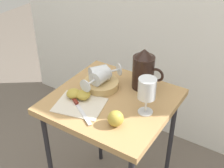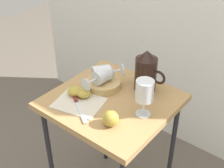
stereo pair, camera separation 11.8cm
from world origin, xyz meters
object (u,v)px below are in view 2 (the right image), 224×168
at_px(table, 112,111).
at_px(wine_glass_upright, 145,92).
at_px(basket_tray, 103,84).
at_px(apple_half_right, 84,93).
at_px(wine_glass_tipped_far, 102,76).
at_px(apple_half_left, 75,91).
at_px(pitcher, 146,74).
at_px(apple_whole, 111,118).
at_px(knife, 76,101).
at_px(wine_glass_tipped_near, 102,73).

xyz_separation_m(table, wine_glass_upright, (0.17, -0.01, 0.18)).
bearing_deg(basket_tray, apple_half_right, -97.15).
bearing_deg(wine_glass_upright, wine_glass_tipped_far, 170.43).
height_order(wine_glass_upright, apple_half_left, wine_glass_upright).
bearing_deg(wine_glass_upright, pitcher, 120.92).
height_order(table, apple_half_left, apple_half_left).
relative_size(pitcher, apple_half_left, 3.05).
distance_m(basket_tray, wine_glass_tipped_far, 0.05).
relative_size(pitcher, apple_whole, 3.05).
distance_m(table, wine_glass_upright, 0.25).
bearing_deg(basket_tray, wine_glass_upright, -12.24).
distance_m(wine_glass_upright, apple_half_left, 0.34).
relative_size(table, basket_tray, 4.28).
relative_size(wine_glass_tipped_far, knife, 0.77).
xyz_separation_m(wine_glass_tipped_near, wine_glass_tipped_far, (0.01, -0.02, -0.00)).
height_order(wine_glass_tipped_near, knife, wine_glass_tipped_near).
bearing_deg(table, pitcher, 66.64).
xyz_separation_m(table, apple_whole, (0.11, -0.14, 0.10)).
distance_m(apple_half_left, knife, 0.06).
distance_m(table, wine_glass_tipped_near, 0.18).
bearing_deg(apple_whole, pitcher, 96.84).
distance_m(basket_tray, knife, 0.18).
xyz_separation_m(apple_half_left, knife, (0.05, -0.04, -0.01)).
height_order(wine_glass_tipped_near, wine_glass_tipped_far, wine_glass_tipped_near).
bearing_deg(apple_half_left, apple_half_right, 17.58).
distance_m(wine_glass_tipped_far, apple_half_left, 0.14).
height_order(apple_half_left, knife, apple_half_left).
distance_m(wine_glass_upright, apple_whole, 0.17).
bearing_deg(table, apple_half_left, -151.26).
xyz_separation_m(wine_glass_upright, wine_glass_tipped_far, (-0.26, 0.04, -0.04)).
bearing_deg(wine_glass_tipped_far, basket_tray, 101.66).
bearing_deg(knife, wine_glass_upright, 23.16).
height_order(basket_tray, apple_half_left, apple_half_left).
xyz_separation_m(pitcher, wine_glass_tipped_near, (-0.17, -0.11, -0.01)).
distance_m(pitcher, apple_whole, 0.31).
relative_size(table, apple_half_right, 10.84).
bearing_deg(wine_glass_tipped_far, wine_glass_upright, -9.57).
relative_size(basket_tray, wine_glass_upright, 1.00).
distance_m(wine_glass_tipped_near, apple_half_left, 0.16).
distance_m(wine_glass_upright, wine_glass_tipped_far, 0.27).
height_order(wine_glass_upright, apple_whole, wine_glass_upright).
bearing_deg(apple_whole, wine_glass_tipped_near, 136.61).
relative_size(wine_glass_tipped_near, wine_glass_tipped_far, 1.00).
height_order(basket_tray, wine_glass_tipped_far, wine_glass_tipped_far).
bearing_deg(wine_glass_tipped_near, apple_half_right, -93.52).
distance_m(pitcher, apple_half_left, 0.34).
distance_m(wine_glass_tipped_near, wine_glass_tipped_far, 0.02).
distance_m(apple_half_right, knife, 0.06).
relative_size(table, apple_whole, 10.84).
height_order(pitcher, wine_glass_tipped_near, pitcher).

